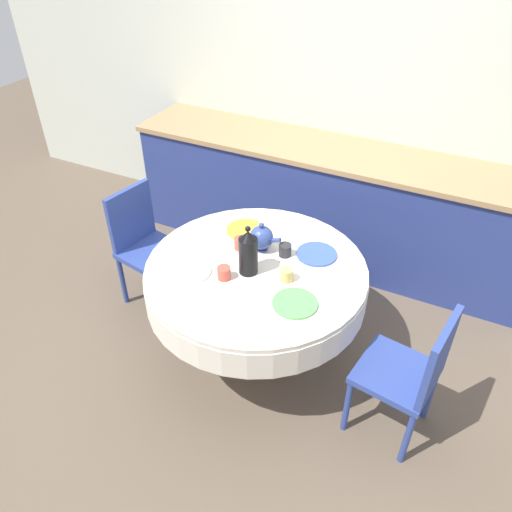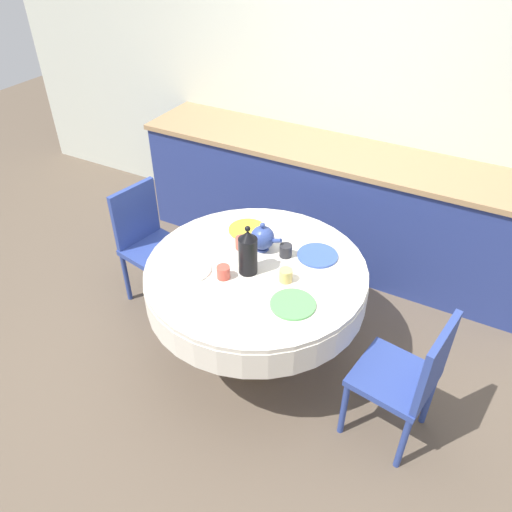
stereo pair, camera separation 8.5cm
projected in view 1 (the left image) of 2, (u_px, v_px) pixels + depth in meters
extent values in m
plane|color=brown|center=(256.00, 353.00, 3.39)|extent=(12.00, 12.00, 0.00)
cube|color=beige|center=(353.00, 89.00, 3.80)|extent=(7.00, 0.05, 2.60)
cube|color=navy|center=(328.00, 205.00, 4.07)|extent=(3.20, 0.60, 0.91)
cube|color=#A37F56|center=(334.00, 152.00, 3.79)|extent=(3.24, 0.64, 0.04)
cylinder|color=brown|center=(256.00, 351.00, 3.38)|extent=(0.44, 0.44, 0.04)
cylinder|color=brown|center=(256.00, 323.00, 3.22)|extent=(0.11, 0.11, 0.50)
cylinder|color=silver|center=(256.00, 282.00, 3.01)|extent=(1.33, 1.33, 0.18)
cylinder|color=silver|center=(256.00, 269.00, 2.95)|extent=(1.32, 1.32, 0.03)
cube|color=#2D428E|center=(396.00, 373.00, 2.70)|extent=(0.46, 0.46, 0.04)
cube|color=#2D428E|center=(439.00, 358.00, 2.48)|extent=(0.09, 0.38, 0.44)
cylinder|color=#2D428E|center=(347.00, 406.00, 2.81)|extent=(0.04, 0.04, 0.42)
cylinder|color=#2D428E|center=(373.00, 366.00, 3.04)|extent=(0.04, 0.04, 0.42)
cylinder|color=#2D428E|center=(407.00, 438.00, 2.64)|extent=(0.04, 0.04, 0.42)
cylinder|color=#2D428E|center=(430.00, 393.00, 2.87)|extent=(0.04, 0.04, 0.42)
cube|color=#2D428E|center=(153.00, 253.00, 3.58)|extent=(0.47, 0.47, 0.04)
cube|color=#2D428E|center=(131.00, 216.00, 3.52)|extent=(0.11, 0.38, 0.44)
cylinder|color=#2D428E|center=(190.00, 274.00, 3.74)|extent=(0.04, 0.04, 0.42)
cylinder|color=#2D428E|center=(156.00, 300.00, 3.52)|extent=(0.04, 0.04, 0.42)
cylinder|color=#2D428E|center=(157.00, 257.00, 3.91)|extent=(0.04, 0.04, 0.42)
cylinder|color=#2D428E|center=(123.00, 280.00, 3.69)|extent=(0.04, 0.04, 0.42)
cylinder|color=white|center=(190.00, 271.00, 2.90)|extent=(0.25, 0.25, 0.01)
cylinder|color=#CC4C3D|center=(224.00, 273.00, 2.83)|extent=(0.08, 0.08, 0.08)
cylinder|color=#5BA85B|center=(295.00, 303.00, 2.68)|extent=(0.25, 0.25, 0.01)
cylinder|color=#DBB766|center=(287.00, 275.00, 2.82)|extent=(0.08, 0.08, 0.08)
cylinder|color=yellow|center=(245.00, 230.00, 3.24)|extent=(0.25, 0.25, 0.01)
cylinder|color=#CC4C3D|center=(240.00, 243.00, 3.07)|extent=(0.08, 0.08, 0.08)
cylinder|color=#3856AD|center=(317.00, 254.00, 3.03)|extent=(0.25, 0.25, 0.01)
cylinder|color=#28282D|center=(285.00, 250.00, 3.01)|extent=(0.08, 0.08, 0.08)
cylinder|color=black|center=(248.00, 256.00, 2.84)|extent=(0.11, 0.11, 0.23)
cone|color=black|center=(248.00, 235.00, 2.75)|extent=(0.10, 0.10, 0.05)
sphere|color=black|center=(248.00, 229.00, 2.73)|extent=(0.03, 0.03, 0.03)
cylinder|color=#33478E|center=(261.00, 248.00, 3.08)|extent=(0.08, 0.08, 0.01)
sphere|color=#33478E|center=(261.00, 238.00, 3.03)|extent=(0.15, 0.15, 0.15)
cylinder|color=#33478E|center=(274.00, 240.00, 2.99)|extent=(0.09, 0.03, 0.05)
sphere|color=#33478E|center=(261.00, 225.00, 2.98)|extent=(0.03, 0.03, 0.03)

